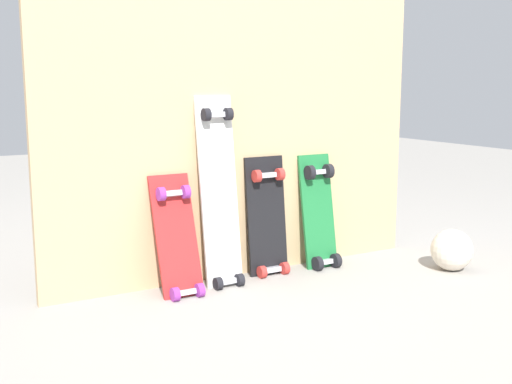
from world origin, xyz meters
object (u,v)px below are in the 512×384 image
skateboard_white (220,198)px  skateboard_red (178,243)px  skateboard_black (267,222)px  rubber_ball (452,250)px  skateboard_green (319,217)px

skateboard_white → skateboard_red: bearing=-171.6°
skateboard_black → rubber_ball: 0.94m
skateboard_red → skateboard_black: (0.50, 0.06, 0.03)m
skateboard_black → skateboard_white: bearing=-174.5°
skateboard_red → skateboard_green: (0.79, 0.04, 0.03)m
skateboard_green → rubber_ball: 0.68m
skateboard_red → skateboard_white: 0.29m
skateboard_black → skateboard_green: size_ratio=1.02×
skateboard_red → rubber_ball: skateboard_red is taller
skateboard_white → skateboard_green: size_ratio=1.49×
skateboard_red → rubber_ball: (1.32, -0.36, -0.12)m
skateboard_black → skateboard_red: bearing=-173.2°
skateboard_white → skateboard_black: (0.27, 0.03, -0.15)m
skateboard_red → skateboard_white: size_ratio=0.63×
rubber_ball → skateboard_green: bearing=143.2°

